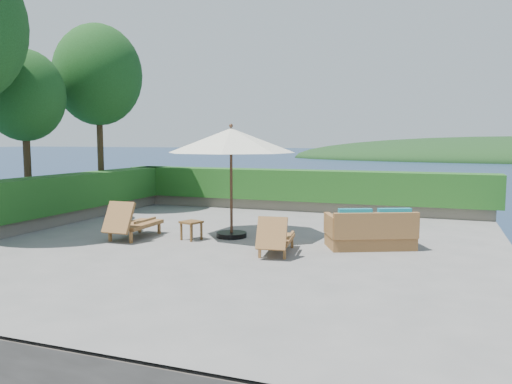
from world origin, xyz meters
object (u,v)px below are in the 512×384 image
(patio_umbrella, at_px, (231,142))
(lounge_left, at_px, (132,222))
(wicker_loveseat, at_px, (371,232))
(lounge_right, at_px, (276,237))
(side_table, at_px, (191,224))

(patio_umbrella, relative_size, lounge_left, 2.29)
(patio_umbrella, height_order, wicker_loveseat, patio_umbrella)
(lounge_left, xyz_separation_m, lounge_right, (3.70, -0.35, -0.04))
(lounge_right, height_order, wicker_loveseat, wicker_loveseat)
(wicker_loveseat, bearing_deg, lounge_left, 165.14)
(lounge_right, xyz_separation_m, wicker_loveseat, (1.76, 1.26, 0.00))
(lounge_left, bearing_deg, side_table, 14.48)
(patio_umbrella, bearing_deg, side_table, -139.37)
(patio_umbrella, distance_m, side_table, 2.17)
(lounge_left, relative_size, wicker_loveseat, 0.79)
(lounge_right, distance_m, wicker_loveseat, 2.16)
(side_table, distance_m, wicker_loveseat, 4.11)
(patio_umbrella, distance_m, lounge_left, 3.04)
(lounge_right, relative_size, side_table, 2.83)
(lounge_left, xyz_separation_m, side_table, (1.39, 0.36, -0.02))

